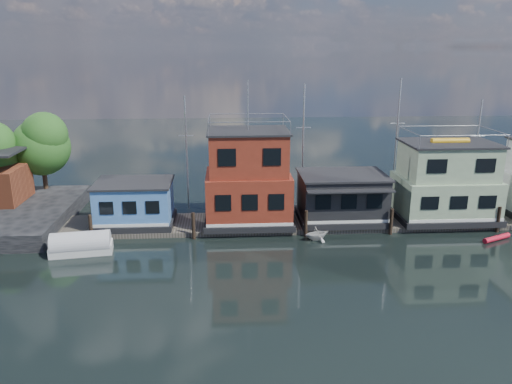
{
  "coord_description": "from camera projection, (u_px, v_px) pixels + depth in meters",
  "views": [
    {
      "loc": [
        -10.36,
        -28.25,
        14.75
      ],
      "look_at": [
        -7.85,
        12.0,
        3.0
      ],
      "focal_mm": 35.0,
      "sensor_mm": 36.0,
      "label": 1
    }
  ],
  "objects": [
    {
      "name": "red_kayak",
      "position": [
        497.0,
        238.0,
        39.46
      ],
      "size": [
        2.73,
        1.56,
        0.41
      ],
      "primitive_type": "cylinder",
      "rotation": [
        0.0,
        1.57,
        0.43
      ],
      "color": "red",
      "rests_on": "ground"
    },
    {
      "name": "pilings",
      "position": [
        351.0,
        223.0,
        40.3
      ],
      "size": [
        42.28,
        0.28,
        2.2
      ],
      "color": "#2D2116",
      "rests_on": "ground"
    },
    {
      "name": "background_masts",
      "position": [
        383.0,
        147.0,
        47.8
      ],
      "size": [
        36.4,
        0.16,
        12.0
      ],
      "color": "silver",
      "rests_on": "ground"
    },
    {
      "name": "tarp_runabout",
      "position": [
        81.0,
        245.0,
        36.87
      ],
      "size": [
        4.63,
        2.37,
        1.8
      ],
      "rotation": [
        0.0,
        0.0,
        0.14
      ],
      "color": "beige",
      "rests_on": "ground"
    },
    {
      "name": "dinghy_white",
      "position": [
        317.0,
        233.0,
        39.52
      ],
      "size": [
        2.58,
        2.4,
        1.11
      ],
      "primitive_type": "imported",
      "rotation": [
        0.0,
        0.0,
        1.9
      ],
      "color": "silver",
      "rests_on": "ground"
    },
    {
      "name": "dock",
      "position": [
        346.0,
        221.0,
        43.26
      ],
      "size": [
        48.0,
        5.0,
        0.4
      ],
      "primitive_type": "cube",
      "color": "#595147",
      "rests_on": "ground"
    },
    {
      "name": "houseboat_blue",
      "position": [
        135.0,
        203.0,
        41.62
      ],
      "size": [
        6.4,
        4.9,
        3.66
      ],
      "color": "black",
      "rests_on": "dock"
    },
    {
      "name": "houseboat_red",
      "position": [
        248.0,
        179.0,
        41.66
      ],
      "size": [
        7.4,
        5.9,
        11.86
      ],
      "color": "black",
      "rests_on": "dock"
    },
    {
      "name": "houseboat_green",
      "position": [
        446.0,
        183.0,
        42.83
      ],
      "size": [
        8.4,
        5.9,
        7.03
      ],
      "color": "black",
      "rests_on": "dock"
    },
    {
      "name": "ground",
      "position": [
        390.0,
        287.0,
        31.82
      ],
      "size": [
        160.0,
        160.0,
        0.0
      ],
      "primitive_type": "plane",
      "color": "black",
      "rests_on": "ground"
    },
    {
      "name": "houseboat_dark",
      "position": [
        342.0,
        197.0,
        42.59
      ],
      "size": [
        7.4,
        6.1,
        4.06
      ],
      "color": "black",
      "rests_on": "dock"
    }
  ]
}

